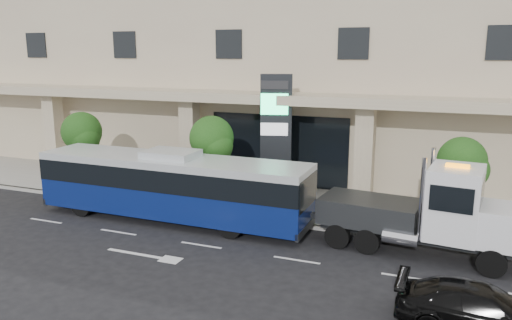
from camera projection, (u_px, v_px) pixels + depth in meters
The scene contains 11 objects.
ground at pixel (217, 233), 21.38m from camera, with size 120.00×120.00×0.00m, color black.
sidewalk at pixel (259, 200), 25.90m from camera, with size 120.00×6.00×0.15m, color gray.
curb at pixel (236, 217), 23.18m from camera, with size 120.00×0.30×0.15m, color gray.
convention_center at pixel (316, 15), 33.26m from camera, with size 60.00×17.60×20.00m.
tree_left at pixel (82, 135), 27.54m from camera, with size 2.27×2.20×4.22m.
tree_mid at pixel (212, 141), 24.65m from camera, with size 2.28×2.20×4.38m.
tree_right at pixel (462, 165), 20.58m from camera, with size 2.10×2.00×4.04m.
city_bus at pixel (172, 185), 22.69m from camera, with size 12.89×2.81×3.26m.
tow_truck at pixel (431, 214), 18.69m from camera, with size 8.81×2.97×3.99m.
black_sedan at pixel (481, 310), 13.72m from camera, with size 1.87×4.59×1.33m, color black.
signage_pylon at pixel (276, 136), 25.60m from camera, with size 1.67×0.98×6.35m.
Camera 1 is at (8.95, -18.20, 7.62)m, focal length 35.00 mm.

